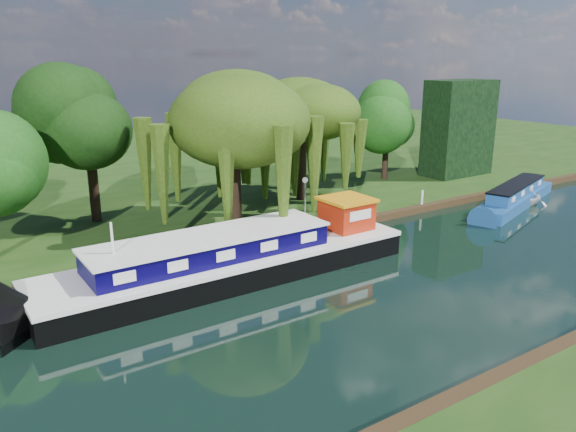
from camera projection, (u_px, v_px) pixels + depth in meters
ground at (419, 276)px, 27.68m from camera, size 120.00×120.00×0.00m
far_bank at (162, 163)px, 54.81m from camera, size 120.00×52.00×0.45m
dutch_barge at (234, 259)px, 27.17m from camera, size 18.69×4.34×3.94m
narrowboat at (515, 197)px, 40.40m from camera, size 12.02×5.66×1.75m
white_cruiser at (531, 204)px, 40.82m from camera, size 2.82×2.56×1.29m
willow_left at (233, 122)px, 32.23m from camera, size 7.27×7.27×8.72m
willow_right at (302, 121)px, 38.90m from camera, size 6.28×6.28×7.65m
tree_far_mid at (88, 124)px, 33.52m from camera, size 5.37×5.37×8.78m
tree_far_right at (387, 121)px, 45.69m from camera, size 4.25×4.25×6.95m
conifer_hedge at (459, 128)px, 47.75m from camera, size 6.00×3.00×8.00m
lamppost at (305, 186)px, 35.67m from camera, size 0.36×0.36×2.56m
mooring_posts at (311, 219)px, 33.87m from camera, size 19.16×0.16×1.00m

